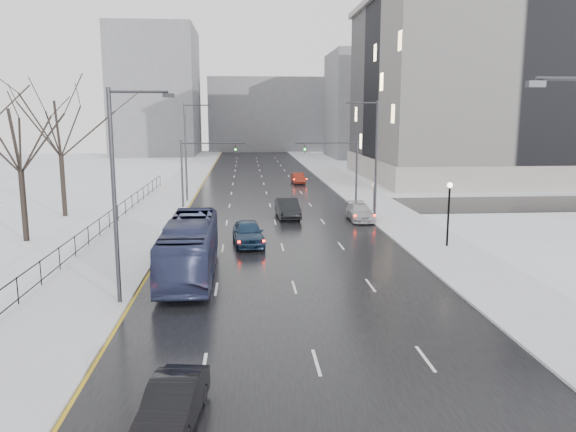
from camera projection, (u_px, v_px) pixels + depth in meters
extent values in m
cube|color=black|center=(266.00, 191.00, 66.24)|extent=(16.00, 150.00, 0.04)
cube|color=black|center=(271.00, 207.00, 54.46)|extent=(130.00, 10.00, 0.04)
cube|color=silver|center=(176.00, 191.00, 65.43)|extent=(5.00, 150.00, 0.16)
cube|color=silver|center=(353.00, 189.00, 67.03)|extent=(5.00, 150.00, 0.16)
cube|color=white|center=(93.00, 192.00, 64.70)|extent=(14.00, 150.00, 0.12)
cube|color=black|center=(79.00, 233.00, 35.56)|extent=(0.04, 70.00, 0.05)
cube|color=black|center=(80.00, 249.00, 35.74)|extent=(0.04, 70.00, 0.05)
cylinder|color=black|center=(80.00, 243.00, 35.67)|extent=(0.06, 0.06, 1.30)
cube|color=#2D2D33|center=(535.00, 84.00, 15.92)|extent=(0.50, 0.25, 0.18)
cylinder|color=#2D2D33|center=(376.00, 162.00, 46.38)|extent=(0.20, 0.20, 10.00)
cylinder|color=#2D2D33|center=(362.00, 103.00, 45.43)|extent=(2.60, 0.12, 0.12)
cube|color=#2D2D33|center=(346.00, 105.00, 45.36)|extent=(0.50, 0.25, 0.18)
cylinder|color=#2D2D33|center=(114.00, 200.00, 25.47)|extent=(0.20, 0.20, 10.00)
cylinder|color=#2D2D33|center=(138.00, 92.00, 24.72)|extent=(2.60, 0.12, 0.12)
cube|color=#2D2D33|center=(168.00, 95.00, 24.85)|extent=(0.50, 0.25, 0.18)
cylinder|color=#2D2D33|center=(186.00, 153.00, 56.87)|extent=(0.20, 0.20, 10.00)
cylinder|color=#2D2D33|center=(197.00, 105.00, 56.12)|extent=(2.60, 0.12, 0.12)
cube|color=#2D2D33|center=(210.00, 107.00, 56.25)|extent=(0.50, 0.25, 0.18)
cylinder|color=black|center=(448.00, 217.00, 37.26)|extent=(0.14, 0.14, 4.00)
sphere|color=#FFE5B2|center=(450.00, 185.00, 36.89)|extent=(0.36, 0.36, 0.36)
cylinder|color=#2D2D33|center=(357.00, 173.00, 54.54)|extent=(0.20, 0.20, 6.50)
cylinder|color=#2D2D33|center=(326.00, 143.00, 53.79)|extent=(6.00, 0.12, 0.12)
imported|color=#2D2D33|center=(305.00, 149.00, 53.73)|extent=(0.15, 0.18, 0.90)
sphere|color=#19FF33|center=(305.00, 149.00, 53.59)|extent=(0.16, 0.16, 0.16)
cylinder|color=#2D2D33|center=(182.00, 175.00, 53.25)|extent=(0.20, 0.20, 6.50)
cylinder|color=#2D2D33|center=(213.00, 143.00, 52.96)|extent=(6.00, 0.12, 0.12)
imported|color=#2D2D33|center=(236.00, 150.00, 53.23)|extent=(0.15, 0.18, 0.90)
sphere|color=#19FF33|center=(235.00, 150.00, 53.08)|extent=(0.16, 0.16, 0.16)
cylinder|color=#2D2D33|center=(373.00, 198.00, 51.00)|extent=(0.06, 0.06, 2.50)
cylinder|color=white|center=(374.00, 185.00, 50.79)|extent=(0.60, 0.03, 0.60)
torus|color=#B20C0C|center=(374.00, 185.00, 50.79)|extent=(0.58, 0.06, 0.58)
cube|color=gray|center=(511.00, 92.00, 78.58)|extent=(40.00, 30.00, 24.00)
cube|color=gray|center=(506.00, 167.00, 80.43)|extent=(40.60, 30.60, 3.00)
cube|color=slate|center=(386.00, 105.00, 120.42)|extent=(24.00, 20.00, 22.00)
cube|color=slate|center=(156.00, 92.00, 125.89)|extent=(18.00, 22.00, 28.00)
cube|color=slate|center=(269.00, 115.00, 143.47)|extent=(30.00, 18.00, 18.00)
imported|color=black|center=(173.00, 404.00, 15.92)|extent=(1.91, 4.16, 1.32)
imported|color=navy|center=(190.00, 247.00, 30.96)|extent=(2.67, 11.17, 3.11)
imported|color=#172B45|center=(248.00, 233.00, 38.34)|extent=(2.39, 5.07, 1.68)
imported|color=black|center=(287.00, 208.00, 48.56)|extent=(2.05, 5.18, 1.68)
imported|color=#ABABAE|center=(360.00, 212.00, 47.38)|extent=(2.00, 4.80, 1.39)
imported|color=maroon|center=(298.00, 178.00, 73.30)|extent=(1.68, 4.22, 1.36)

